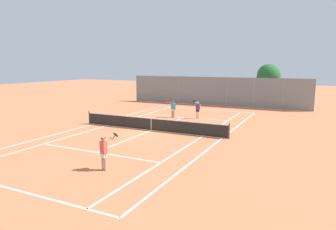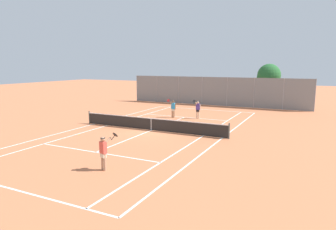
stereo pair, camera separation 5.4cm
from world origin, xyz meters
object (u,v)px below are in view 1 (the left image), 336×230
at_px(player_far_left, 173,108).
at_px(loose_tennis_ball_1, 183,119).
at_px(tennis_net, 151,124).
at_px(player_far_right, 198,108).
at_px(tree_behind_left, 268,76).
at_px(player_near_side, 104,151).
at_px(loose_tennis_ball_2, 154,123).
at_px(loose_tennis_ball_0, 79,135).

xyz_separation_m(player_far_left, loose_tennis_ball_1, (1.20, -0.35, -0.89)).
bearing_deg(tennis_net, loose_tennis_ball_1, 86.71).
xyz_separation_m(player_far_right, loose_tennis_ball_1, (-1.04, -0.92, -0.89)).
bearing_deg(tree_behind_left, player_far_left, -116.68).
xyz_separation_m(loose_tennis_ball_1, tree_behind_left, (5.35, 13.37, 3.49)).
distance_m(player_near_side, player_far_left, 14.61).
xyz_separation_m(player_near_side, tree_behind_left, (3.40, 27.30, 2.60)).
relative_size(player_far_left, loose_tennis_ball_1, 26.88).
bearing_deg(loose_tennis_ball_2, tree_behind_left, 67.75).
distance_m(loose_tennis_ball_2, tree_behind_left, 18.11).
relative_size(loose_tennis_ball_1, tree_behind_left, 0.01).
bearing_deg(loose_tennis_ball_0, player_far_right, 62.52).
xyz_separation_m(loose_tennis_ball_1, loose_tennis_ball_2, (-1.38, -3.08, 0.00)).
distance_m(tennis_net, loose_tennis_ball_0, 5.28).
distance_m(loose_tennis_ball_0, loose_tennis_ball_1, 9.92).
xyz_separation_m(player_near_side, player_far_right, (-0.91, 14.85, 0.00)).
height_order(player_far_right, tree_behind_left, tree_behind_left).
distance_m(player_near_side, loose_tennis_ball_1, 14.09).
bearing_deg(player_far_right, player_near_side, -86.50).
relative_size(loose_tennis_ball_2, tree_behind_left, 0.01).
xyz_separation_m(player_near_side, loose_tennis_ball_2, (-3.33, 10.85, -0.89)).
distance_m(player_far_left, loose_tennis_ball_1, 1.53).
bearing_deg(player_far_right, loose_tennis_ball_0, -117.48).
height_order(tennis_net, player_far_left, player_far_left).
bearing_deg(player_near_side, loose_tennis_ball_2, 107.05).
bearing_deg(loose_tennis_ball_1, loose_tennis_ball_2, -114.14).
relative_size(player_far_right, loose_tennis_ball_1, 26.88).
height_order(tennis_net, loose_tennis_ball_2, tennis_net).
bearing_deg(tree_behind_left, player_near_side, -97.11).
height_order(player_far_right, loose_tennis_ball_2, player_far_right).
relative_size(tennis_net, loose_tennis_ball_1, 181.82).
bearing_deg(tennis_net, player_far_right, 77.97).
bearing_deg(tree_behind_left, loose_tennis_ball_0, -112.95).
height_order(player_near_side, player_far_left, same).
relative_size(loose_tennis_ball_0, loose_tennis_ball_2, 1.00).
bearing_deg(player_near_side, tree_behind_left, 82.89).
height_order(player_far_left, tree_behind_left, tree_behind_left).
bearing_deg(loose_tennis_ball_2, loose_tennis_ball_1, 65.86).
height_order(tennis_net, loose_tennis_ball_1, tennis_net).
bearing_deg(tennis_net, tree_behind_left, 73.22).
distance_m(player_near_side, player_far_right, 14.87).
relative_size(loose_tennis_ball_1, loose_tennis_ball_2, 1.00).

